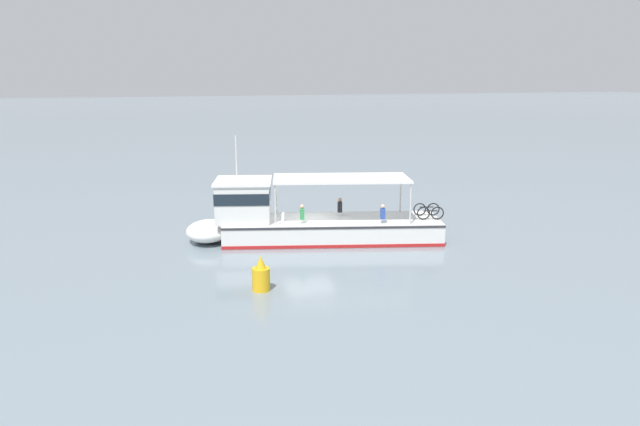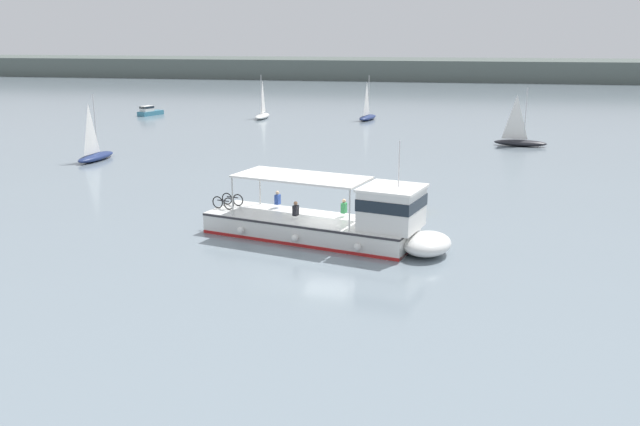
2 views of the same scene
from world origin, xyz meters
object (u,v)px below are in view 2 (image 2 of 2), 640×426
(sailboat_far_left, at_px, (262,114))
(sailboat_mid_channel, at_px, (520,140))
(ferry_main, at_px, (338,223))
(motorboat_outer_anchorage, at_px, (149,111))
(sailboat_near_port, at_px, (368,116))
(channel_buoy, at_px, (416,203))
(sailboat_horizon_east, at_px, (95,154))

(sailboat_far_left, relative_size, sailboat_mid_channel, 1.00)
(ferry_main, bearing_deg, sailboat_far_left, 110.66)
(ferry_main, height_order, motorboat_outer_anchorage, ferry_main)
(sailboat_near_port, relative_size, channel_buoy, 3.86)
(sailboat_far_left, xyz_separation_m, channel_buoy, (22.19, -43.22, 0.03))
(ferry_main, xyz_separation_m, motorboat_outer_anchorage, (-34.24, 50.14, -0.47))
(channel_buoy, bearing_deg, ferry_main, -116.76)
(sailboat_near_port, bearing_deg, ferry_main, -83.64)
(sailboat_far_left, xyz_separation_m, sailboat_horizon_east, (-5.04, -31.40, 0.00))
(channel_buoy, bearing_deg, sailboat_near_port, 101.55)
(motorboat_outer_anchorage, distance_m, sailboat_horizon_east, 33.29)
(ferry_main, distance_m, channel_buoy, 7.50)
(sailboat_mid_channel, distance_m, sailboat_near_port, 24.18)
(motorboat_outer_anchorage, bearing_deg, channel_buoy, -49.11)
(sailboat_far_left, xyz_separation_m, sailboat_near_port, (13.13, 1.14, 0.00))
(ferry_main, distance_m, sailboat_far_left, 53.34)
(ferry_main, relative_size, sailboat_mid_channel, 2.42)
(sailboat_mid_channel, relative_size, sailboat_near_port, 1.00)
(ferry_main, xyz_separation_m, sailboat_far_left, (-18.82, 49.91, -0.47))
(sailboat_far_left, height_order, motorboat_outer_anchorage, sailboat_far_left)
(motorboat_outer_anchorage, bearing_deg, sailboat_horizon_east, -71.84)
(sailboat_near_port, bearing_deg, motorboat_outer_anchorage, -178.18)
(sailboat_far_left, height_order, sailboat_horizon_east, same)
(sailboat_mid_channel, xyz_separation_m, sailboat_horizon_east, (-35.02, -15.19, 0.00))
(sailboat_horizon_east, bearing_deg, motorboat_outer_anchorage, 108.16)
(motorboat_outer_anchorage, height_order, sailboat_horizon_east, sailboat_horizon_east)
(ferry_main, relative_size, sailboat_far_left, 2.42)
(sailboat_mid_channel, distance_m, sailboat_horizon_east, 38.17)
(ferry_main, bearing_deg, sailboat_horizon_east, 142.21)
(ferry_main, height_order, channel_buoy, ferry_main)
(sailboat_far_left, distance_m, sailboat_horizon_east, 31.80)
(motorboat_outer_anchorage, bearing_deg, ferry_main, -55.67)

